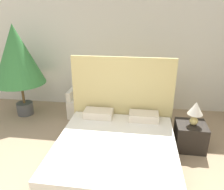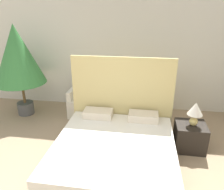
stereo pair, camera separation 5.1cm
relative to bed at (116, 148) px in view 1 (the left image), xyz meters
The scene contains 8 objects.
wall_back 2.58m from the bed, 96.79° to the left, with size 10.00×0.06×2.90m.
bed is the anchor object (origin of this frame).
armchair_near_window_left 1.91m from the bed, 121.06° to the left, with size 0.62×0.57×0.92m.
armchair_near_window_right 1.64m from the bed, 90.01° to the left, with size 0.68×0.64×0.92m.
potted_palm 3.01m from the bed, 148.12° to the left, with size 1.12×1.12×2.08m.
nightstand 1.40m from the bed, 26.01° to the left, with size 0.52×0.49×0.48m.
table_lamp 1.49m from the bed, 25.03° to the left, with size 0.26×0.26×0.43m.
side_table 1.66m from the bed, 107.36° to the left, with size 0.30×0.30×0.43m.
Camera 1 is at (0.62, -1.69, 2.37)m, focal length 35.00 mm.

